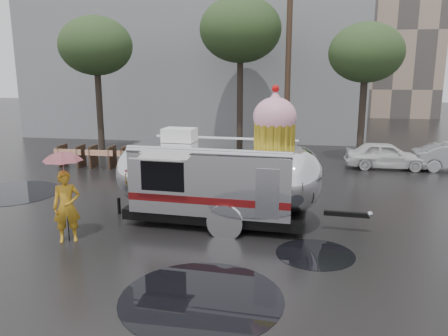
# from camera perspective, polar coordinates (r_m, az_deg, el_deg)

# --- Properties ---
(ground) EXTENTS (120.00, 120.00, 0.00)m
(ground) POSITION_cam_1_polar(r_m,az_deg,el_deg) (9.66, -10.35, -13.73)
(ground) COLOR black
(ground) RESTS_ON ground
(puddles) EXTENTS (13.28, 10.24, 0.01)m
(puddles) POSITION_cam_1_polar(r_m,az_deg,el_deg) (12.55, -18.47, -7.92)
(puddles) COLOR black
(puddles) RESTS_ON ground
(grey_building) EXTENTS (22.00, 12.00, 13.00)m
(grey_building) POSITION_cam_1_polar(r_m,az_deg,el_deg) (32.98, -2.86, 16.31)
(grey_building) COLOR slate
(grey_building) RESTS_ON ground
(utility_pole) EXTENTS (1.60, 0.28, 9.00)m
(utility_pole) POSITION_cam_1_polar(r_m,az_deg,el_deg) (22.14, 8.38, 13.27)
(utility_pole) COLOR #473323
(utility_pole) RESTS_ON ground
(tree_left) EXTENTS (3.64, 3.64, 6.95)m
(tree_left) POSITION_cam_1_polar(r_m,az_deg,el_deg) (23.45, -16.39, 14.97)
(tree_left) COLOR #382D26
(tree_left) RESTS_ON ground
(tree_mid) EXTENTS (4.20, 4.20, 8.03)m
(tree_mid) POSITION_cam_1_polar(r_m,az_deg,el_deg) (23.43, 2.16, 17.55)
(tree_mid) COLOR #382D26
(tree_mid) RESTS_ON ground
(tree_right) EXTENTS (3.36, 3.36, 6.42)m
(tree_right) POSITION_cam_1_polar(r_m,az_deg,el_deg) (21.34, 18.06, 14.02)
(tree_right) COLOR #382D26
(tree_right) RESTS_ON ground
(barricade_row) EXTENTS (4.30, 0.80, 1.00)m
(barricade_row) POSITION_cam_1_polar(r_m,az_deg,el_deg) (20.39, -15.59, 1.46)
(barricade_row) COLOR #473323
(barricade_row) RESTS_ON ground
(airstream_trailer) EXTENTS (7.40, 2.94, 3.99)m
(airstream_trailer) POSITION_cam_1_polar(r_m,az_deg,el_deg) (12.31, -0.50, -0.89)
(airstream_trailer) COLOR silver
(airstream_trailer) RESTS_ON ground
(person_left) EXTENTS (0.79, 0.69, 1.84)m
(person_left) POSITION_cam_1_polar(r_m,az_deg,el_deg) (11.71, -19.86, -4.76)
(person_left) COLOR #C28B1F
(person_left) RESTS_ON ground
(umbrella_pink) EXTENTS (1.18, 1.18, 2.35)m
(umbrella_pink) POSITION_cam_1_polar(r_m,az_deg,el_deg) (11.46, -20.23, 0.18)
(umbrella_pink) COLOR pink
(umbrella_pink) RESTS_ON ground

